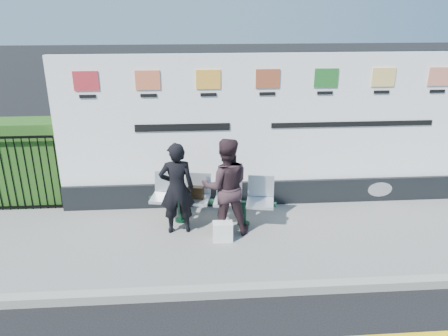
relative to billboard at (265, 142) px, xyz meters
name	(u,v)px	position (x,y,z in m)	size (l,w,h in m)	color
pavement	(247,238)	(-0.50, -1.35, -1.36)	(14.00, 3.00, 0.12)	slate
kerb	(259,290)	(-0.50, -2.85, -1.35)	(14.00, 0.18, 0.14)	gray
billboard	(265,142)	(0.00, 0.00, 0.00)	(8.00, 0.30, 3.00)	black
hedge	(12,162)	(-5.08, 0.45, -0.45)	(2.35, 0.70, 1.70)	#265118
railing	(4,174)	(-5.08, 0.00, -0.53)	(2.05, 0.06, 1.54)	black
bench	(212,211)	(-1.09, -0.82, -1.06)	(2.26, 0.58, 0.48)	silver
woman_left	(177,188)	(-1.71, -1.10, -0.46)	(0.61, 0.40, 1.67)	black
woman_right	(226,187)	(-0.86, -1.17, -0.42)	(0.85, 0.66, 1.75)	#322025
handbag_brown	(196,192)	(-1.38, -0.76, -0.70)	(0.29, 0.12, 0.23)	black
carrier_bag_white	(223,231)	(-0.94, -1.49, -1.13)	(0.34, 0.20, 0.34)	white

